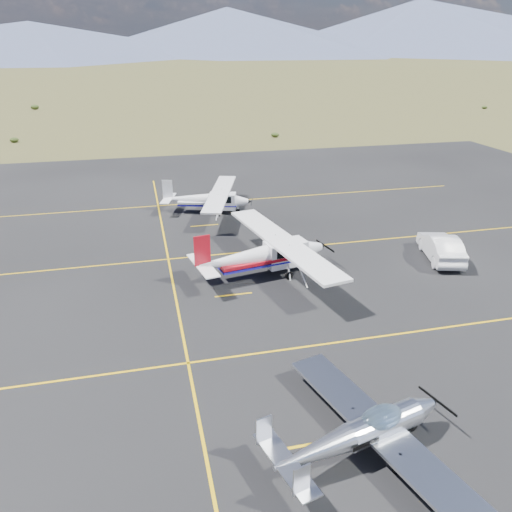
{
  "coord_description": "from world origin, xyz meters",
  "views": [
    {
      "loc": [
        -7.25,
        -15.43,
        12.37
      ],
      "look_at": [
        -1.5,
        8.67,
        1.6
      ],
      "focal_mm": 35.0,
      "sensor_mm": 36.0,
      "label": 1
    }
  ],
  "objects_px": {
    "aircraft_low_wing": "(364,432)",
    "aircraft_plain": "(207,199)",
    "sedan": "(441,247)",
    "aircraft_cessna": "(264,254)"
  },
  "relations": [
    {
      "from": "aircraft_low_wing",
      "to": "aircraft_plain",
      "type": "bearing_deg",
      "value": 78.54
    },
    {
      "from": "sedan",
      "to": "aircraft_cessna",
      "type": "bearing_deg",
      "value": 13.58
    },
    {
      "from": "aircraft_low_wing",
      "to": "aircraft_cessna",
      "type": "height_order",
      "value": "aircraft_cessna"
    },
    {
      "from": "aircraft_plain",
      "to": "sedan",
      "type": "bearing_deg",
      "value": -27.15
    },
    {
      "from": "aircraft_cessna",
      "to": "sedan",
      "type": "bearing_deg",
      "value": -12.31
    },
    {
      "from": "aircraft_cessna",
      "to": "aircraft_plain",
      "type": "height_order",
      "value": "aircraft_cessna"
    },
    {
      "from": "aircraft_cessna",
      "to": "sedan",
      "type": "relative_size",
      "value": 2.46
    },
    {
      "from": "aircraft_low_wing",
      "to": "sedan",
      "type": "xyz_separation_m",
      "value": [
        11.23,
        13.46,
        -0.11
      ]
    },
    {
      "from": "aircraft_plain",
      "to": "aircraft_cessna",
      "type": "bearing_deg",
      "value": -65.93
    },
    {
      "from": "sedan",
      "to": "aircraft_plain",
      "type": "bearing_deg",
      "value": -29.07
    }
  ]
}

